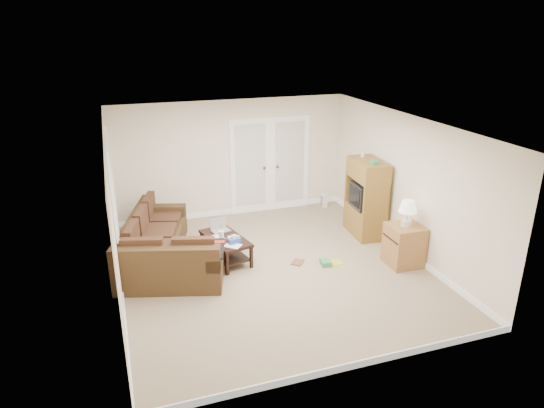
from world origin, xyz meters
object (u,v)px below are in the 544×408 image
object	(u,v)px
sectional_sofa	(161,250)
side_cabinet	(404,242)
tv_armoire	(366,198)
coffee_table	(225,247)

from	to	relation	value
sectional_sofa	side_cabinet	size ratio (longest dim) A/B	2.47
tv_armoire	side_cabinet	xyz separation A→B (m)	(0.00, -1.38, -0.34)
sectional_sofa	tv_armoire	bearing A→B (deg)	18.29
side_cabinet	tv_armoire	bearing A→B (deg)	91.71
sectional_sofa	tv_armoire	xyz separation A→B (m)	(3.99, 0.14, 0.46)
sectional_sofa	side_cabinet	distance (m)	4.19
sectional_sofa	side_cabinet	world-z (taller)	side_cabinet
side_cabinet	sectional_sofa	bearing A→B (deg)	164.23
sectional_sofa	coffee_table	world-z (taller)	sectional_sofa
tv_armoire	side_cabinet	world-z (taller)	tv_armoire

